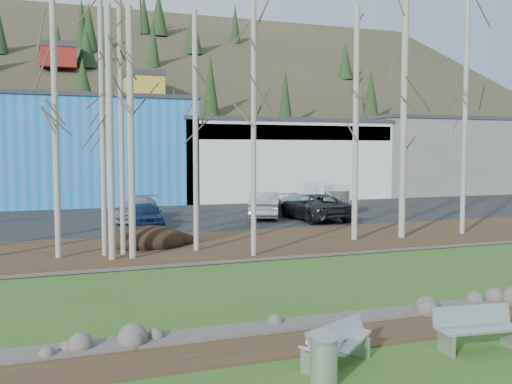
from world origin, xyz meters
name	(u,v)px	position (x,y,z in m)	size (l,w,h in m)	color
ground	(424,365)	(0.00, 0.00, 0.00)	(200.00, 200.00, 0.00)	#37581C
dirt_strip	(367,332)	(0.00, 2.10, 0.01)	(80.00, 1.80, 0.03)	#382616
near_bank_rocks	(345,321)	(0.00, 3.10, 0.00)	(80.00, 0.80, 0.50)	#47423D
river	(281,284)	(0.00, 7.20, 0.00)	(80.00, 8.00, 0.90)	black
far_bank_rocks	(240,260)	(0.00, 11.30, 0.00)	(80.00, 0.80, 0.46)	#47423D
far_bank	(216,245)	(0.00, 14.50, 0.07)	(80.00, 7.00, 0.15)	#382616
parking_lot	(168,218)	(0.00, 25.00, 0.07)	(80.00, 14.00, 0.14)	black
building_blue	(58,151)	(-6.00, 39.00, 4.16)	(20.40, 12.24, 8.30)	blue
building_white	(269,159)	(12.00, 38.98, 3.41)	(18.36, 12.24, 6.80)	white
building_grey	(418,156)	(28.00, 39.00, 3.66)	(14.28, 12.24, 7.30)	slate
hillside	(92,65)	(0.00, 84.00, 17.50)	(160.00, 72.00, 35.00)	#2D2B1A
bench_intact	(477,328)	(1.57, 0.36, 0.45)	(1.86, 0.76, 0.91)	silver
bench_damaged	(336,344)	(-1.56, 0.65, 0.39)	(1.80, 1.25, 0.77)	silver
litter_bin	(324,362)	(-2.24, -0.16, 0.42)	(0.49, 0.49, 0.85)	silver
seagull	(313,341)	(-1.61, 1.58, 0.16)	(0.40, 0.19, 0.29)	gold
dirt_mound	(149,239)	(-2.87, 14.79, 0.47)	(3.25, 2.29, 0.64)	black
birch_1	(55,100)	(-6.47, 13.42, 6.00)	(0.23, 0.23, 11.71)	#B9B5A7
birch_3	(102,115)	(-4.79, 13.33, 5.50)	(0.20, 0.20, 10.70)	#B9B5A7
birch_4	(131,134)	(-3.86, 12.38, 4.78)	(0.25, 0.25, 9.25)	#B9B5A7
birch_5	(196,132)	(-1.22, 13.19, 4.90)	(0.21, 0.21, 9.49)	#B9B5A7
birch_6	(254,118)	(0.56, 11.30, 5.39)	(0.20, 0.20, 10.47)	#B9B5A7
birch_7	(404,114)	(8.55, 13.26, 5.84)	(0.30, 0.30, 11.38)	#B9B5A7
birch_8	(356,124)	(6.16, 13.42, 5.35)	(0.26, 0.26, 10.39)	#B9B5A7
birch_9	(465,109)	(12.02, 13.30, 6.13)	(0.23, 0.23, 11.97)	#B9B5A7
birch_10	(121,115)	(-4.10, 13.33, 5.50)	(0.20, 0.20, 10.70)	#B9B5A7
birch_11	(110,134)	(-4.61, 12.38, 4.78)	(0.25, 0.25, 9.25)	#B9B5A7
car_1	(138,209)	(-1.97, 23.87, 0.81)	(1.89, 4.64, 1.35)	#95999D
car_2	(146,215)	(-1.96, 21.10, 0.79)	(1.52, 3.79, 1.29)	#18264F
car_3	(265,205)	(5.34, 22.59, 0.93)	(1.68, 4.82, 1.59)	silver
car_4	(314,207)	(7.71, 20.73, 0.90)	(2.52, 5.46, 1.52)	#262729
car_5	(305,205)	(7.96, 22.53, 0.81)	(1.88, 4.62, 1.34)	silver
van_white	(323,198)	(9.94, 24.05, 1.09)	(1.91, 4.36, 1.89)	white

